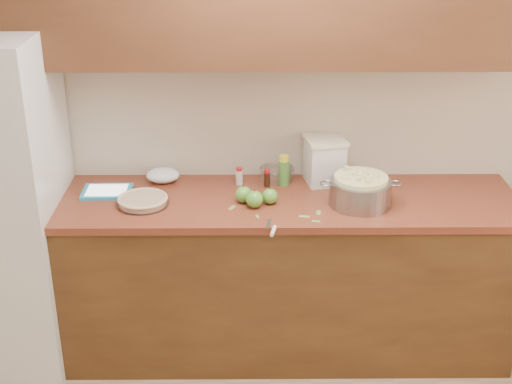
{
  "coord_description": "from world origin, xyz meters",
  "views": [
    {
      "loc": [
        -0.09,
        -1.92,
        2.48
      ],
      "look_at": [
        -0.07,
        1.43,
        0.98
      ],
      "focal_mm": 50.0,
      "sensor_mm": 36.0,
      "label": 1
    }
  ],
  "objects_px": {
    "flour_canister": "(325,160)",
    "tablet": "(107,191)",
    "pie": "(143,201)",
    "colander": "(360,191)"
  },
  "relations": [
    {
      "from": "flour_canister",
      "to": "tablet",
      "type": "height_order",
      "value": "flour_canister"
    },
    {
      "from": "pie",
      "to": "flour_canister",
      "type": "height_order",
      "value": "flour_canister"
    },
    {
      "from": "tablet",
      "to": "flour_canister",
      "type": "bearing_deg",
      "value": 5.87
    },
    {
      "from": "colander",
      "to": "flour_canister",
      "type": "xyz_separation_m",
      "value": [
        -0.16,
        0.29,
        0.05
      ]
    },
    {
      "from": "colander",
      "to": "tablet",
      "type": "distance_m",
      "value": 1.34
    },
    {
      "from": "colander",
      "to": "tablet",
      "type": "height_order",
      "value": "colander"
    },
    {
      "from": "pie",
      "to": "tablet",
      "type": "height_order",
      "value": "pie"
    },
    {
      "from": "flour_canister",
      "to": "tablet",
      "type": "bearing_deg",
      "value": -173.16
    },
    {
      "from": "colander",
      "to": "flour_canister",
      "type": "height_order",
      "value": "flour_canister"
    },
    {
      "from": "flour_canister",
      "to": "tablet",
      "type": "xyz_separation_m",
      "value": [
        -1.17,
        -0.14,
        -0.12
      ]
    }
  ]
}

